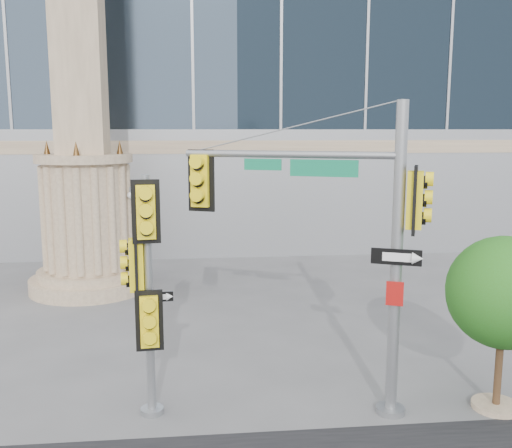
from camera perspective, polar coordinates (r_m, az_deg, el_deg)
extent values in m
plane|color=#545456|center=(13.97, 2.49, -15.90)|extent=(120.00, 120.00, 0.00)
cylinder|color=gray|center=(22.62, -16.26, -5.65)|extent=(4.40, 4.40, 0.50)
cylinder|color=gray|center=(22.53, -16.31, -4.67)|extent=(3.80, 3.80, 0.30)
cylinder|color=gray|center=(22.12, -16.56, 0.75)|extent=(3.00, 3.00, 4.00)
cylinder|color=gray|center=(21.91, -16.83, 6.31)|extent=(3.50, 3.50, 0.30)
cone|color=#472D14|center=(21.69, -13.48, 7.49)|extent=(0.24, 0.24, 0.50)
cone|color=#472D14|center=(22.18, -20.20, 7.21)|extent=(0.24, 0.24, 0.50)
cylinder|color=slate|center=(13.11, 13.28, -17.63)|extent=(0.61, 0.61, 0.13)
cylinder|color=slate|center=(12.01, 13.86, -3.83)|extent=(0.24, 0.24, 6.55)
cylinder|color=slate|center=(12.04, 3.23, 6.97)|extent=(4.29, 1.91, 0.15)
cube|color=#0E754E|center=(11.88, 6.80, 5.56)|extent=(1.33, 0.59, 0.35)
cube|color=yellow|center=(12.69, -5.49, 4.34)|extent=(0.67, 0.51, 1.37)
cube|color=yellow|center=(11.78, 15.59, 2.32)|extent=(0.51, 0.67, 1.37)
cube|color=black|center=(11.83, 13.85, -3.22)|extent=(0.94, 0.42, 0.33)
cube|color=#AA120F|center=(12.01, 13.70, -6.78)|extent=(0.34, 0.16, 0.50)
cylinder|color=slate|center=(12.97, -10.34, -17.87)|extent=(0.49, 0.49, 0.12)
cylinder|color=slate|center=(12.04, -10.69, -7.30)|extent=(0.18, 0.18, 5.09)
cube|color=yellow|center=(11.43, -10.95, 1.22)|extent=(0.58, 0.33, 1.27)
cube|color=yellow|center=(11.86, -11.88, -4.03)|extent=(0.33, 0.58, 1.27)
cube|color=yellow|center=(11.95, -10.62, -9.47)|extent=(0.58, 0.33, 1.27)
cube|color=black|center=(11.91, -9.80, -7.20)|extent=(0.63, 0.09, 0.20)
cylinder|color=gray|center=(13.98, 22.85, -16.40)|extent=(1.02, 1.02, 0.11)
cylinder|color=#382314|center=(13.60, 23.11, -12.73)|extent=(0.16, 0.16, 2.04)
sphere|color=#276416|center=(13.11, 23.56, -6.28)|extent=(2.38, 2.38, 2.38)
sphere|color=#276416|center=(12.76, 22.53, -7.95)|extent=(1.25, 1.25, 1.25)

